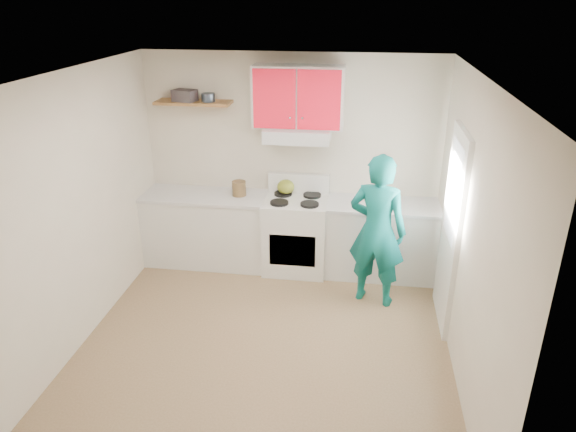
% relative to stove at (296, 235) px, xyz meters
% --- Properties ---
extents(floor, '(3.80, 3.80, 0.00)m').
position_rel_stove_xyz_m(floor, '(-0.10, -1.57, -0.46)').
color(floor, brown).
rests_on(floor, ground).
extents(ceiling, '(3.60, 3.80, 0.04)m').
position_rel_stove_xyz_m(ceiling, '(-0.10, -1.57, 2.14)').
color(ceiling, white).
rests_on(ceiling, floor).
extents(back_wall, '(3.60, 0.04, 2.60)m').
position_rel_stove_xyz_m(back_wall, '(-0.10, 0.32, 0.84)').
color(back_wall, beige).
rests_on(back_wall, floor).
extents(front_wall, '(3.60, 0.04, 2.60)m').
position_rel_stove_xyz_m(front_wall, '(-0.10, -3.47, 0.84)').
color(front_wall, beige).
rests_on(front_wall, floor).
extents(left_wall, '(0.04, 3.80, 2.60)m').
position_rel_stove_xyz_m(left_wall, '(-1.90, -1.57, 0.84)').
color(left_wall, beige).
rests_on(left_wall, floor).
extents(right_wall, '(0.04, 3.80, 2.60)m').
position_rel_stove_xyz_m(right_wall, '(1.70, -1.57, 0.84)').
color(right_wall, beige).
rests_on(right_wall, floor).
extents(door, '(0.05, 0.85, 2.05)m').
position_rel_stove_xyz_m(door, '(1.68, -0.88, 0.56)').
color(door, white).
rests_on(door, floor).
extents(door_glass, '(0.01, 0.55, 0.95)m').
position_rel_stove_xyz_m(door_glass, '(1.65, -0.88, 0.99)').
color(door_glass, white).
rests_on(door_glass, door).
extents(counter_left, '(1.52, 0.60, 0.90)m').
position_rel_stove_xyz_m(counter_left, '(-1.14, 0.02, -0.01)').
color(counter_left, silver).
rests_on(counter_left, floor).
extents(counter_right, '(1.32, 0.60, 0.90)m').
position_rel_stove_xyz_m(counter_right, '(1.04, 0.02, -0.01)').
color(counter_right, silver).
rests_on(counter_right, floor).
extents(stove, '(0.76, 0.65, 0.92)m').
position_rel_stove_xyz_m(stove, '(0.00, 0.00, 0.00)').
color(stove, white).
rests_on(stove, floor).
extents(range_hood, '(0.76, 0.44, 0.15)m').
position_rel_stove_xyz_m(range_hood, '(0.00, 0.10, 1.24)').
color(range_hood, silver).
rests_on(range_hood, back_wall).
extents(upper_cabinets, '(1.02, 0.33, 0.70)m').
position_rel_stove_xyz_m(upper_cabinets, '(0.00, 0.16, 1.66)').
color(upper_cabinets, red).
rests_on(upper_cabinets, back_wall).
extents(shelf, '(0.90, 0.30, 0.04)m').
position_rel_stove_xyz_m(shelf, '(-1.25, 0.18, 1.56)').
color(shelf, brown).
rests_on(shelf, back_wall).
extents(books, '(0.30, 0.24, 0.13)m').
position_rel_stove_xyz_m(books, '(-1.34, 0.14, 1.64)').
color(books, '#393237').
rests_on(books, shelf).
extents(tin, '(0.21, 0.21, 0.10)m').
position_rel_stove_xyz_m(tin, '(-1.06, 0.15, 1.63)').
color(tin, '#333D4C').
rests_on(tin, shelf).
extents(kettle, '(0.27, 0.27, 0.18)m').
position_rel_stove_xyz_m(kettle, '(-0.15, 0.19, 0.55)').
color(kettle, olive).
rests_on(kettle, stove).
extents(crock, '(0.17, 0.17, 0.20)m').
position_rel_stove_xyz_m(crock, '(-0.71, 0.05, 0.54)').
color(crock, brown).
rests_on(crock, counter_left).
extents(cutting_board, '(0.32, 0.26, 0.02)m').
position_rel_stove_xyz_m(cutting_board, '(0.68, -0.04, 0.45)').
color(cutting_board, olive).
rests_on(cutting_board, counter_right).
extents(silicone_mat, '(0.35, 0.31, 0.01)m').
position_rel_stove_xyz_m(silicone_mat, '(1.32, 0.06, 0.44)').
color(silicone_mat, red).
rests_on(silicone_mat, counter_right).
extents(person, '(0.71, 0.56, 1.72)m').
position_rel_stove_xyz_m(person, '(0.96, -0.62, 0.40)').
color(person, '#0B6561').
rests_on(person, floor).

